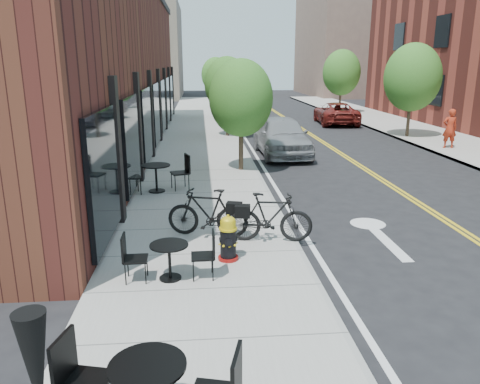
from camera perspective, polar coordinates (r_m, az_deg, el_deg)
name	(u,v)px	position (r m, az deg, el deg)	size (l,w,h in m)	color
ground	(321,290)	(8.33, 9.90, -11.71)	(120.00, 120.00, 0.00)	black
sidewalk_near	(201,166)	(17.55, -4.73, 3.22)	(4.00, 70.00, 0.12)	#9E9B93
building_near	(94,69)	(21.62, -17.40, 14.09)	(5.00, 28.00, 7.00)	#421915
bg_building_left	(144,51)	(55.48, -11.58, 16.47)	(8.00, 14.00, 10.00)	#726656
bg_building_right	(349,43)	(59.96, 13.19, 17.25)	(10.00, 16.00, 12.00)	brown
tree_near_a	(241,98)	(16.25, 0.13, 11.37)	(2.20, 2.20, 3.81)	#382B1E
tree_near_b	(227,84)	(24.21, -1.58, 12.99)	(2.30, 2.30, 3.98)	#382B1E
tree_near_c	(220,82)	(32.20, -2.44, 13.27)	(2.10, 2.10, 3.67)	#382B1E
tree_near_d	(216,75)	(40.18, -2.97, 14.08)	(2.40, 2.40, 4.11)	#382B1E
tree_far_b	(412,78)	(25.48, 20.27, 12.96)	(2.80, 2.80, 4.62)	#382B1E
tree_far_c	(342,73)	(36.72, 12.28, 14.04)	(2.80, 2.80, 4.62)	#382B1E
fire_hydrant	(228,239)	(8.94, -1.46, -5.69)	(0.43, 0.43, 0.90)	maroon
bicycle_left	(207,213)	(10.12, -4.00, -2.52)	(0.50, 1.78, 1.07)	black
bicycle_right	(270,217)	(9.82, 3.73, -3.09)	(0.50, 1.77, 1.06)	black
bistro_set_b	(169,256)	(8.26, -8.60, -7.75)	(1.55, 0.68, 0.84)	black
bistro_set_c	(156,174)	(13.83, -10.19, 2.16)	(1.98, 1.05, 1.04)	black
patio_umbrella	(38,384)	(3.89, -23.42, -20.66)	(0.33, 0.33, 2.01)	black
parked_car_a	(282,136)	(19.78, 5.10, 6.85)	(1.94, 4.83, 1.65)	gray
parked_car_b	(251,113)	(30.22, 1.35, 9.56)	(1.37, 3.94, 1.30)	black
parked_car_c	(237,105)	(35.79, -0.37, 10.57)	(1.96, 4.81, 1.40)	#9F9FA3
parked_car_far	(336,113)	(30.62, 11.59, 9.40)	(2.26, 4.91, 1.36)	maroon
pedestrian	(450,128)	(22.71, 24.20, 7.08)	(0.63, 0.41, 1.72)	#A72C16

